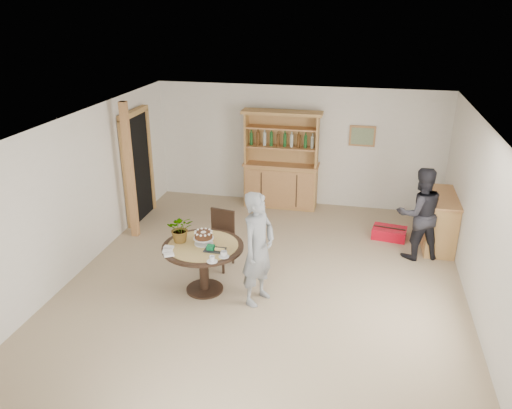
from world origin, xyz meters
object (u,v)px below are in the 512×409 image
object	(u,v)px
hutch	(281,175)
adult_person	(419,213)
dining_table	(203,254)
teen_boy	(258,249)
sideboard	(438,220)
dining_chair	(220,235)
red_suitcase	(389,233)

from	to	relation	value
hutch	adult_person	world-z (taller)	hutch
dining_table	teen_boy	xyz separation A→B (m)	(0.85, -0.10, 0.24)
sideboard	teen_boy	bearing A→B (deg)	-138.18
sideboard	dining_chair	world-z (taller)	dining_chair
hutch	adult_person	xyz separation A→B (m)	(2.63, -1.79, 0.11)
sideboard	red_suitcase	world-z (taller)	sideboard
hutch	red_suitcase	world-z (taller)	hutch
dining_chair	red_suitcase	size ratio (longest dim) A/B	1.45
teen_boy	dining_chair	bearing A→B (deg)	64.48
dining_table	red_suitcase	bearing A→B (deg)	41.28
hutch	dining_table	world-z (taller)	hutch
hutch	teen_boy	bearing A→B (deg)	-85.36
dining_chair	adult_person	world-z (taller)	adult_person
dining_chair	teen_boy	distance (m)	1.29
hutch	dining_table	distance (m)	3.64
dining_chair	red_suitcase	distance (m)	3.23
dining_chair	adult_person	size ratio (longest dim) A/B	0.59
sideboard	dining_chair	xyz separation A→B (m)	(-3.58, -1.52, 0.06)
hutch	dining_chair	xyz separation A→B (m)	(-0.54, -2.77, -0.15)
adult_person	red_suitcase	xyz separation A→B (m)	(-0.40, 0.64, -0.70)
sideboard	red_suitcase	size ratio (longest dim) A/B	1.93
dining_table	teen_boy	size ratio (longest dim) A/B	0.71
teen_boy	red_suitcase	xyz separation A→B (m)	(1.93, 2.54, -0.74)
teen_boy	sideboard	bearing A→B (deg)	-25.67
hutch	dining_chair	distance (m)	2.82
hutch	dining_table	size ratio (longest dim) A/B	1.70
dining_table	teen_boy	bearing A→B (deg)	-6.71
dining_table	dining_chair	world-z (taller)	dining_chair
dining_table	dining_chair	xyz separation A→B (m)	(0.02, 0.83, -0.07)
adult_person	red_suitcase	distance (m)	1.03
hutch	dining_chair	world-z (taller)	hutch
dining_table	adult_person	distance (m)	3.66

